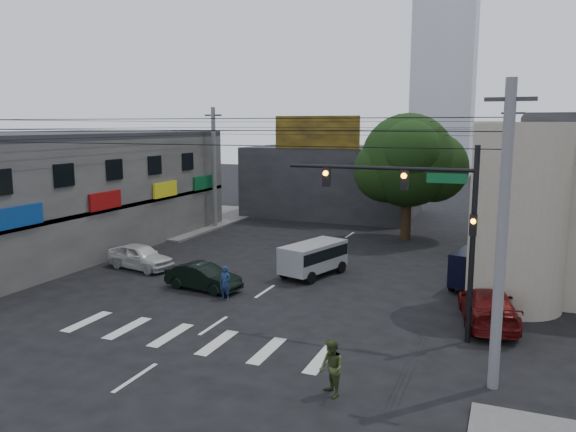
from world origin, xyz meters
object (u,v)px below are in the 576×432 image
Objects in this scene: maroon_sedan at (488,306)px; white_compact at (140,256)px; utility_pole_near_right at (502,239)px; silver_minivan at (313,260)px; navy_van at (482,267)px; utility_pole_far_right at (509,178)px; street_tree at (408,161)px; dark_sedan at (203,277)px; pedestrian_olive at (331,368)px; traffic_officer at (225,283)px; traffic_gantry at (426,210)px; utility_pole_far_left at (214,168)px.

white_compact is at bearing -16.13° from maroon_sedan.
silver_minivan is (-9.29, 10.06, -3.73)m from utility_pole_near_right.
white_compact is 18.08m from navy_van.
utility_pole_far_right reaches higher than navy_van.
maroon_sedan is at bearing -68.80° from street_tree.
dark_sedan is 5.70m from white_compact.
pedestrian_olive is (4.89, -12.40, -0.01)m from silver_minivan.
white_compact is 0.84× the size of navy_van.
pedestrian_olive is (2.09, -23.84, -4.62)m from street_tree.
traffic_officer is (-10.75, -6.62, -0.19)m from navy_van.
utility_pole_near_right is (2.68, -3.50, -0.23)m from traffic_gantry.
utility_pole_near_right is at bearing 76.26° from pedestrian_olive.
dark_sedan is at bearing 127.59° from navy_van.
traffic_gantry is at bearing -7.92° from traffic_officer.
white_compact is at bearing 164.73° from traffic_gantry.
utility_pole_far_right is at bearing 53.23° from traffic_officer.
dark_sedan is 12.98m from maroon_sedan.
white_compact is (-12.16, -13.64, -4.78)m from street_tree.
navy_van reaches higher than silver_minivan.
utility_pole_near_right is at bearing -44.31° from utility_pole_far_left.
silver_minivan is at bearing -35.30° from maroon_sedan.
traffic_gantry is at bearing -42.86° from utility_pole_far_left.
pedestrian_olive is at bearing -141.64° from silver_minivan.
street_tree is 12.65m from silver_minivan.
navy_van is at bearing -57.51° from dark_sedan.
maroon_sedan is at bearing -161.51° from navy_van.
white_compact is at bearing -145.88° from utility_pole_far_right.
traffic_gantry is 10.13m from silver_minivan.
silver_minivan is (4.10, 4.38, 0.24)m from dark_sedan.
utility_pole_near_right is at bearing 84.38° from maroon_sedan.
traffic_officer is (9.33, -15.81, -3.82)m from utility_pole_far_left.
navy_van is 14.09m from pedestrian_olive.
white_compact is (-18.66, 7.86, -3.90)m from utility_pole_near_right.
traffic_gantry is at bearing 121.78° from pedestrian_olive.
utility_pole_far_left is (-21.00, 20.50, 0.00)m from utility_pole_near_right.
silver_minivan reaches higher than maroon_sedan.
dark_sedan is at bearing -113.53° from street_tree.
utility_pole_far_left is 1.00× the size of utility_pole_far_right.
traffic_officer is at bearing -59.45° from utility_pole_far_left.
utility_pole_near_right is 2.30× the size of dark_sedan.
utility_pole_near_right is at bearing -104.80° from dark_sedan.
white_compact is 9.62m from silver_minivan.
traffic_gantry is 0.78× the size of utility_pole_far_right.
street_tree reaches higher than silver_minivan.
utility_pole_far_left is at bearing 174.30° from pedestrian_olive.
navy_van is 3.00× the size of pedestrian_olive.
utility_pole_far_right is 1.76× the size of maroon_sedan.
maroon_sedan is 3.05× the size of pedestrian_olive.
traffic_gantry is 0.78× the size of utility_pole_far_left.
silver_minivan is (-6.62, 6.56, -3.96)m from traffic_gantry.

